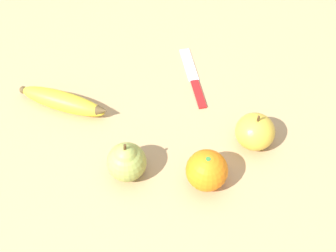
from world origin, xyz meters
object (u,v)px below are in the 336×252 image
(orange, at_px, (207,170))
(paring_knife, at_px, (194,79))
(pear, at_px, (127,161))
(banana, at_px, (63,101))
(apple, at_px, (255,132))

(orange, xyz_separation_m, paring_knife, (0.23, 0.10, -0.03))
(orange, distance_m, paring_knife, 0.25)
(orange, bearing_deg, pear, 102.30)
(banana, height_order, orange, orange)
(banana, distance_m, apple, 0.38)
(orange, bearing_deg, banana, 77.98)
(pear, bearing_deg, orange, -77.70)
(banana, relative_size, orange, 2.66)
(orange, bearing_deg, apple, -27.76)
(banana, xyz_separation_m, pear, (-0.10, -0.18, 0.02))
(orange, bearing_deg, paring_knife, 22.77)
(banana, distance_m, orange, 0.33)
(pear, distance_m, apple, 0.25)
(pear, distance_m, paring_knife, 0.26)
(apple, distance_m, paring_knife, 0.20)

